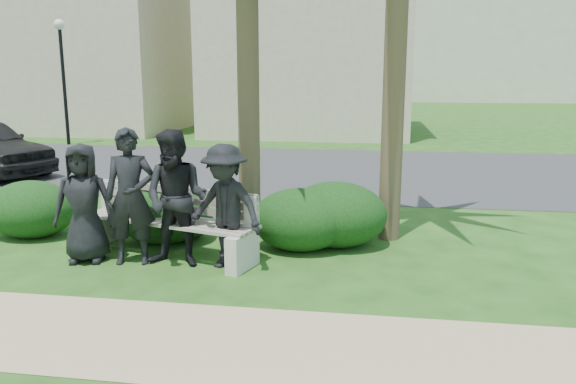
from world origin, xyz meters
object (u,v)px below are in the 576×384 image
man_b (130,197)px  man_c (176,199)px  park_bench (166,227)px  man_a (84,203)px  street_lamp (62,60)px  man_d (225,207)px

man_b → man_c: size_ratio=1.01×
park_bench → man_c: (0.29, -0.35, 0.47)m
park_bench → man_b: size_ratio=1.54×
man_b → man_a: bearing=168.3°
man_b → park_bench: bearing=33.8°
park_bench → man_c: bearing=-33.4°
street_lamp → man_c: 14.54m
man_a → man_c: 1.26m
park_bench → man_b: 0.68m
man_a → man_d: man_d is taller
man_b → man_d: bearing=-13.1°
man_b → man_c: 0.62m
man_c → park_bench: bearing=135.1°
man_c → man_d: (0.63, 0.01, -0.08)m
park_bench → man_c: man_c is taller
man_d → man_a: bearing=-160.5°
man_b → man_d: 1.25m
street_lamp → man_d: 14.92m
man_b → man_d: size_ratio=1.11×
street_lamp → man_d: size_ratio=2.70×
man_a → man_b: (0.64, 0.02, 0.10)m
park_bench → man_d: bearing=-3.5°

